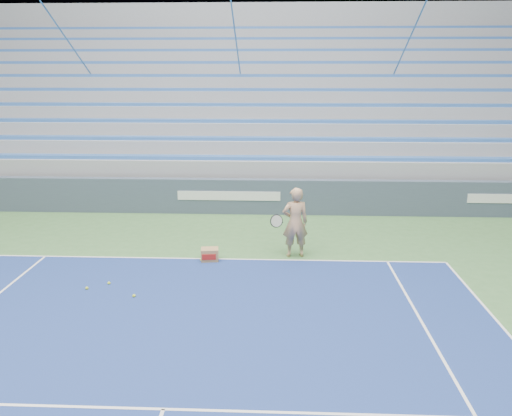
{
  "coord_description": "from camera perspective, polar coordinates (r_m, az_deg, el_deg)",
  "views": [
    {
      "loc": [
        1.48,
        0.77,
        4.39
      ],
      "look_at": [
        0.99,
        12.38,
        1.15
      ],
      "focal_mm": 35.0,
      "sensor_mm": 36.0,
      "label": 1
    }
  ],
  "objects": [
    {
      "name": "tennis_ball_0",
      "position": [
        10.38,
        -13.77,
        -9.73
      ],
      "size": [
        0.07,
        0.07,
        0.07
      ],
      "primitive_type": "sphere",
      "color": "#C4DD2D",
      "rests_on": "ground"
    },
    {
      "name": "bleachers",
      "position": [
        20.98,
        -1.66,
        10.01
      ],
      "size": [
        31.0,
        9.15,
        7.3
      ],
      "color": "#93959B",
      "rests_on": "ground"
    },
    {
      "name": "tennis_ball_2",
      "position": [
        10.98,
        -18.77,
        -8.68
      ],
      "size": [
        0.07,
        0.07,
        0.07
      ],
      "primitive_type": "sphere",
      "color": "#C4DD2D",
      "rests_on": "ground"
    },
    {
      "name": "ball_box",
      "position": [
        11.91,
        -5.3,
        -5.33
      ],
      "size": [
        0.44,
        0.36,
        0.31
      ],
      "color": "#9B784B",
      "rests_on": "ground"
    },
    {
      "name": "tennis_ball_3",
      "position": [
        11.09,
        -16.45,
        -8.23
      ],
      "size": [
        0.07,
        0.07,
        0.07
      ],
      "primitive_type": "sphere",
      "color": "#C4DD2D",
      "rests_on": "ground"
    },
    {
      "name": "sponsor_barrier",
      "position": [
        15.66,
        -3.06,
        1.36
      ],
      "size": [
        30.0,
        0.32,
        1.1
      ],
      "color": "#3B495A",
      "rests_on": "ground"
    },
    {
      "name": "tennis_ball_1",
      "position": [
        11.96,
        -6.27,
        -5.89
      ],
      "size": [
        0.07,
        0.07,
        0.07
      ],
      "primitive_type": "sphere",
      "color": "#C4DD2D",
      "rests_on": "ground"
    },
    {
      "name": "tennis_player",
      "position": [
        11.96,
        4.48,
        -1.65
      ],
      "size": [
        0.95,
        0.87,
        1.71
      ],
      "color": "tan",
      "rests_on": "ground"
    }
  ]
}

